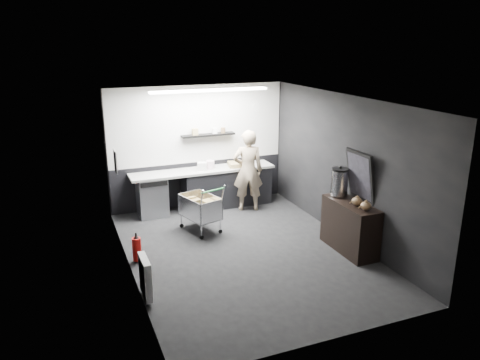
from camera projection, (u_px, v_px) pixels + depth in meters
name	position (u px, v px, depth m)	size (l,w,h in m)	color
floor	(245.00, 252.00, 8.36)	(5.50, 5.50, 0.00)	black
ceiling	(246.00, 100.00, 7.57)	(5.50, 5.50, 0.00)	white
wall_back	(198.00, 146.00, 10.41)	(5.50, 5.50, 0.00)	black
wall_front	(334.00, 243.00, 5.53)	(5.50, 5.50, 0.00)	black
wall_left	(126.00, 194.00, 7.25)	(5.50, 5.50, 0.00)	black
wall_right	(345.00, 168.00, 8.68)	(5.50, 5.50, 0.00)	black
kitchen_wall_panel	(198.00, 124.00, 10.24)	(3.95, 0.02, 1.70)	silver
dado_panel	(199.00, 183.00, 10.64)	(3.95, 0.02, 1.00)	black
floating_shelf	(208.00, 135.00, 10.28)	(1.20, 0.22, 0.04)	black
wall_clock	(256.00, 107.00, 10.65)	(0.20, 0.20, 0.03)	white
poster	(115.00, 161.00, 8.36)	(0.02, 0.30, 0.40)	silver
poster_red_band	(115.00, 158.00, 8.34)	(0.01, 0.22, 0.10)	red
radiator	(145.00, 277.00, 6.77)	(0.10, 0.50, 0.60)	white
ceiling_strip	(210.00, 90.00, 9.22)	(2.40, 0.20, 0.04)	white
prep_counter	(209.00, 188.00, 10.42)	(3.20, 0.61, 0.90)	black
person	(248.00, 171.00, 10.16)	(0.66, 0.43, 1.80)	beige
shopping_cart	(200.00, 209.00, 9.16)	(0.75, 1.02, 0.97)	silver
sideboard	(350.00, 220.00, 8.29)	(0.52, 1.21, 1.81)	black
fire_extinguisher	(137.00, 248.00, 7.94)	(0.15, 0.15, 0.50)	red
cardboard_box	(239.00, 164.00, 10.48)	(0.46, 0.35, 0.09)	#988451
pink_tub	(210.00, 165.00, 10.28)	(0.18, 0.18, 0.18)	silver
white_container	(202.00, 166.00, 10.16)	(0.20, 0.15, 0.17)	white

